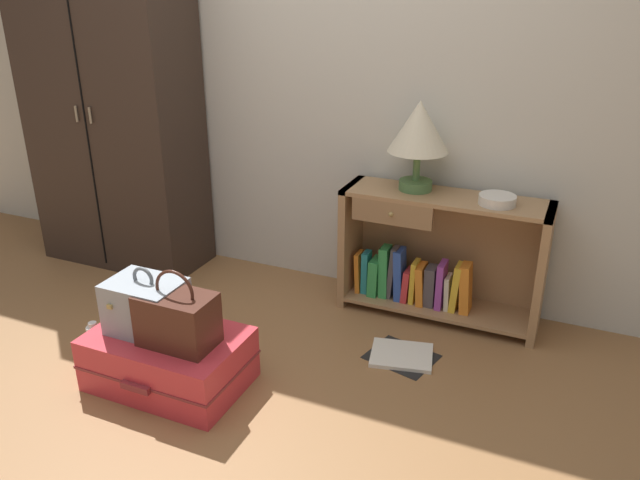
{
  "coord_description": "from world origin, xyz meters",
  "views": [
    {
      "loc": [
        1.35,
        -1.71,
        1.71
      ],
      "look_at": [
        0.26,
        0.77,
        0.55
      ],
      "focal_mm": 35.18,
      "sensor_mm": 36.0,
      "label": 1
    }
  ],
  "objects_px": {
    "bowl": "(497,200)",
    "handbag": "(177,318)",
    "bottle": "(95,340)",
    "wardrobe": "(112,107)",
    "bookshelf": "(433,259)",
    "suitcase_large": "(169,359)",
    "train_case": "(146,306)",
    "table_lamp": "(419,130)",
    "open_book_on_floor": "(402,355)"
  },
  "relations": [
    {
      "from": "suitcase_large",
      "to": "handbag",
      "type": "bearing_deg",
      "value": -18.13
    },
    {
      "from": "bowl",
      "to": "table_lamp",
      "type": "bearing_deg",
      "value": 172.11
    },
    {
      "from": "open_book_on_floor",
      "to": "bottle",
      "type": "bearing_deg",
      "value": -157.01
    },
    {
      "from": "suitcase_large",
      "to": "bottle",
      "type": "xyz_separation_m",
      "value": [
        -0.47,
        0.04,
        -0.04
      ]
    },
    {
      "from": "suitcase_large",
      "to": "open_book_on_floor",
      "type": "bearing_deg",
      "value": 34.61
    },
    {
      "from": "wardrobe",
      "to": "suitcase_large",
      "type": "bearing_deg",
      "value": -43.87
    },
    {
      "from": "suitcase_large",
      "to": "handbag",
      "type": "relative_size",
      "value": 1.98
    },
    {
      "from": "table_lamp",
      "to": "bowl",
      "type": "relative_size",
      "value": 2.57
    },
    {
      "from": "handbag",
      "to": "open_book_on_floor",
      "type": "xyz_separation_m",
      "value": [
        0.8,
        0.65,
        -0.36
      ]
    },
    {
      "from": "wardrobe",
      "to": "bottle",
      "type": "bearing_deg",
      "value": -58.58
    },
    {
      "from": "handbag",
      "to": "bookshelf",
      "type": "bearing_deg",
      "value": 54.52
    },
    {
      "from": "suitcase_large",
      "to": "bowl",
      "type": "bearing_deg",
      "value": 41.67
    },
    {
      "from": "wardrobe",
      "to": "train_case",
      "type": "relative_size",
      "value": 6.05
    },
    {
      "from": "wardrobe",
      "to": "bookshelf",
      "type": "height_order",
      "value": "wardrobe"
    },
    {
      "from": "handbag",
      "to": "bowl",
      "type": "bearing_deg",
      "value": 44.79
    },
    {
      "from": "wardrobe",
      "to": "table_lamp",
      "type": "xyz_separation_m",
      "value": [
        1.85,
        0.1,
        0.02
      ]
    },
    {
      "from": "bowl",
      "to": "train_case",
      "type": "xyz_separation_m",
      "value": [
        -1.29,
        -1.06,
        -0.33
      ]
    },
    {
      "from": "wardrobe",
      "to": "open_book_on_floor",
      "type": "distance_m",
      "value": 2.23
    },
    {
      "from": "wardrobe",
      "to": "suitcase_large",
      "type": "xyz_separation_m",
      "value": [
        1.07,
        -1.03,
        -0.85
      ]
    },
    {
      "from": "table_lamp",
      "to": "suitcase_large",
      "type": "height_order",
      "value": "table_lamp"
    },
    {
      "from": "handbag",
      "to": "bottle",
      "type": "distance_m",
      "value": 0.63
    },
    {
      "from": "bottle",
      "to": "open_book_on_floor",
      "type": "bearing_deg",
      "value": 22.99
    },
    {
      "from": "wardrobe",
      "to": "bowl",
      "type": "height_order",
      "value": "wardrobe"
    },
    {
      "from": "wardrobe",
      "to": "train_case",
      "type": "height_order",
      "value": "wardrobe"
    },
    {
      "from": "table_lamp",
      "to": "open_book_on_floor",
      "type": "distance_m",
      "value": 1.11
    },
    {
      "from": "wardrobe",
      "to": "bookshelf",
      "type": "bearing_deg",
      "value": 2.24
    },
    {
      "from": "handbag",
      "to": "train_case",
      "type": "bearing_deg",
      "value": 169.66
    },
    {
      "from": "bottle",
      "to": "open_book_on_floor",
      "type": "distance_m",
      "value": 1.48
    },
    {
      "from": "open_book_on_floor",
      "to": "table_lamp",
      "type": "bearing_deg",
      "value": 103.07
    },
    {
      "from": "bowl",
      "to": "open_book_on_floor",
      "type": "bearing_deg",
      "value": -124.1
    },
    {
      "from": "bowl",
      "to": "suitcase_large",
      "type": "distance_m",
      "value": 1.71
    },
    {
      "from": "table_lamp",
      "to": "bottle",
      "type": "bearing_deg",
      "value": -138.84
    },
    {
      "from": "table_lamp",
      "to": "suitcase_large",
      "type": "bearing_deg",
      "value": -124.58
    },
    {
      "from": "bookshelf",
      "to": "bowl",
      "type": "relative_size",
      "value": 5.87
    },
    {
      "from": "wardrobe",
      "to": "handbag",
      "type": "relative_size",
      "value": 5.65
    },
    {
      "from": "bowl",
      "to": "train_case",
      "type": "height_order",
      "value": "bowl"
    },
    {
      "from": "bowl",
      "to": "bottle",
      "type": "xyz_separation_m",
      "value": [
        -1.67,
        -1.03,
        -0.62
      ]
    },
    {
      "from": "wardrobe",
      "to": "bookshelf",
      "type": "xyz_separation_m",
      "value": [
        1.97,
        0.08,
        -0.66
      ]
    },
    {
      "from": "train_case",
      "to": "open_book_on_floor",
      "type": "height_order",
      "value": "train_case"
    },
    {
      "from": "train_case",
      "to": "bottle",
      "type": "bearing_deg",
      "value": 174.43
    },
    {
      "from": "bookshelf",
      "to": "handbag",
      "type": "relative_size",
      "value": 3.04
    },
    {
      "from": "table_lamp",
      "to": "open_book_on_floor",
      "type": "height_order",
      "value": "table_lamp"
    },
    {
      "from": "bookshelf",
      "to": "table_lamp",
      "type": "bearing_deg",
      "value": 171.2
    },
    {
      "from": "suitcase_large",
      "to": "train_case",
      "type": "xyz_separation_m",
      "value": [
        -0.09,
        0.0,
        0.25
      ]
    },
    {
      "from": "bookshelf",
      "to": "handbag",
      "type": "xyz_separation_m",
      "value": [
        -0.81,
        -1.14,
        0.05
      ]
    },
    {
      "from": "bottle",
      "to": "open_book_on_floor",
      "type": "height_order",
      "value": "bottle"
    },
    {
      "from": "train_case",
      "to": "open_book_on_floor",
      "type": "bearing_deg",
      "value": 31.83
    },
    {
      "from": "table_lamp",
      "to": "open_book_on_floor",
      "type": "bearing_deg",
      "value": -76.93
    },
    {
      "from": "wardrobe",
      "to": "table_lamp",
      "type": "distance_m",
      "value": 1.85
    },
    {
      "from": "bowl",
      "to": "handbag",
      "type": "height_order",
      "value": "bowl"
    }
  ]
}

